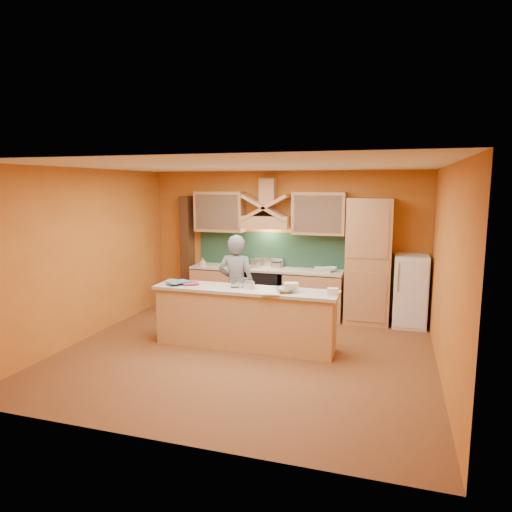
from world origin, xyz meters
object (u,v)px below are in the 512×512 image
(stove, at_px, (266,291))
(mixing_bowl, at_px, (286,290))
(fridge, at_px, (410,291))
(person, at_px, (236,286))
(kitchen_scale, at_px, (249,285))

(stove, xyz_separation_m, mixing_bowl, (0.87, -1.97, 0.53))
(fridge, bearing_deg, person, -153.40)
(person, distance_m, kitchen_scale, 0.63)
(mixing_bowl, bearing_deg, person, 150.24)
(fridge, height_order, mixing_bowl, fridge)
(fridge, xyz_separation_m, mixing_bowl, (-1.83, -1.97, 0.33))
(person, bearing_deg, stove, -96.76)
(kitchen_scale, bearing_deg, fridge, 55.53)
(person, relative_size, kitchen_scale, 14.22)
(stove, bearing_deg, mixing_bowl, -66.19)
(stove, height_order, fridge, fridge)
(mixing_bowl, bearing_deg, stove, 113.81)
(fridge, relative_size, kitchen_scale, 10.73)
(stove, xyz_separation_m, person, (-0.11, -1.41, 0.41))
(person, height_order, kitchen_scale, person)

